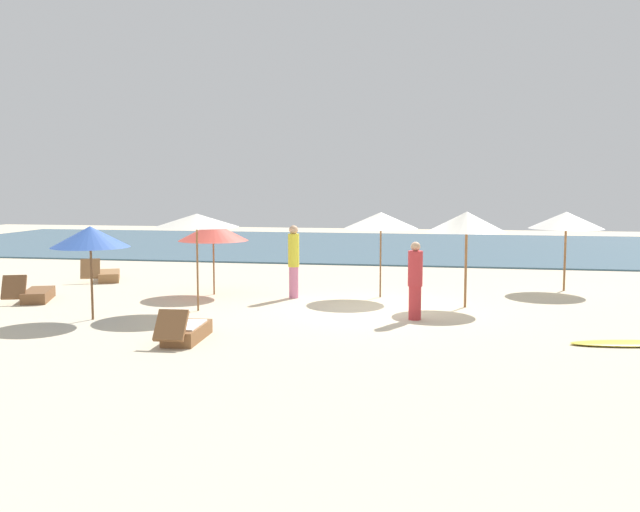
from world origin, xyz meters
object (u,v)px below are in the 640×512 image
at_px(lounger_2, 36,294).
at_px(umbrella_7, 381,220).
at_px(umbrella_6, 467,222).
at_px(umbrella_1, 90,237).
at_px(lounger_3, 186,332).
at_px(person_0, 415,280).
at_px(surfboard, 629,343).
at_px(umbrella_2, 197,220).
at_px(lounger_0, 107,275).
at_px(umbrella_3, 566,220).
at_px(person_1, 294,260).
at_px(umbrella_4, 213,232).

bearing_deg(lounger_2, umbrella_7, 14.36).
xyz_separation_m(umbrella_6, lounger_2, (-10.88, -1.04, -1.92)).
xyz_separation_m(umbrella_1, umbrella_7, (6.00, 4.29, 0.20)).
bearing_deg(lounger_3, umbrella_6, 41.66).
bearing_deg(person_0, umbrella_6, 58.09).
relative_size(umbrella_1, person_0, 1.20).
bearing_deg(person_0, umbrella_7, 109.67).
xyz_separation_m(umbrella_7, surfboard, (5.18, -4.81, -2.01)).
bearing_deg(umbrella_2, lounger_3, -74.08).
bearing_deg(lounger_0, umbrella_2, -44.34).
relative_size(person_0, surfboard, 0.76).
distance_m(lounger_0, lounger_3, 9.40).
bearing_deg(umbrella_2, umbrella_1, -142.73).
distance_m(umbrella_3, lounger_0, 13.78).
relative_size(lounger_3, surfboard, 0.76).
bearing_deg(lounger_2, umbrella_2, -7.43).
distance_m(umbrella_7, lounger_3, 7.00).
xyz_separation_m(umbrella_1, umbrella_3, (10.98, 6.39, 0.14)).
xyz_separation_m(umbrella_1, lounger_0, (-2.67, 5.97, -1.68)).
distance_m(umbrella_2, lounger_0, 6.73).
xyz_separation_m(umbrella_2, surfboard, (9.24, -1.99, -2.12)).
xyz_separation_m(lounger_0, lounger_3, (5.49, -7.63, 0.01)).
bearing_deg(umbrella_2, umbrella_6, 14.68).
distance_m(umbrella_3, person_1, 7.75).
height_order(umbrella_6, person_1, umbrella_6).
xyz_separation_m(umbrella_6, lounger_3, (-5.37, -4.78, -1.92)).
xyz_separation_m(lounger_3, person_1, (0.93, 5.42, 0.83)).
relative_size(umbrella_6, umbrella_7, 1.03).
xyz_separation_m(lounger_0, surfboard, (13.84, -6.48, -0.14)).
xyz_separation_m(umbrella_3, umbrella_6, (-2.79, -3.28, 0.11)).
bearing_deg(surfboard, lounger_2, 169.43).
relative_size(lounger_0, surfboard, 0.77).
xyz_separation_m(lounger_0, person_0, (9.73, -4.67, 0.71)).
bearing_deg(lounger_3, lounger_2, 145.85).
distance_m(lounger_2, lounger_3, 6.66).
xyz_separation_m(umbrella_3, umbrella_7, (-4.99, -2.10, 0.06)).
distance_m(lounger_2, person_1, 6.71).
xyz_separation_m(umbrella_2, umbrella_4, (-0.44, 2.47, -0.44)).
bearing_deg(person_1, lounger_2, -165.31).
bearing_deg(umbrella_7, umbrella_2, -145.22).
height_order(umbrella_3, umbrella_6, umbrella_6).
height_order(umbrella_7, lounger_2, umbrella_7).
height_order(lounger_2, lounger_3, lounger_2).
bearing_deg(umbrella_7, person_0, -70.33).
bearing_deg(surfboard, person_0, 156.18).
relative_size(umbrella_7, person_0, 1.30).
bearing_deg(lounger_3, umbrella_7, 61.98).
distance_m(umbrella_1, umbrella_4, 4.21).
bearing_deg(surfboard, lounger_3, -172.16).
relative_size(umbrella_2, surfboard, 1.02).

